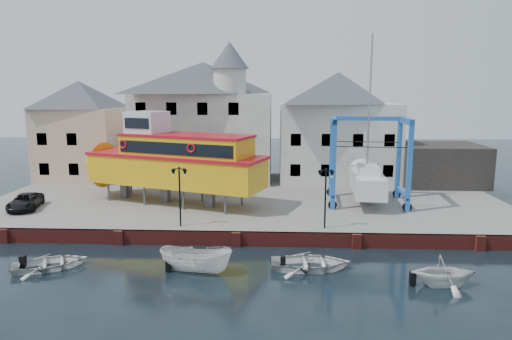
{
  "coord_description": "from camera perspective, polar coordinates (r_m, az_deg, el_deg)",
  "views": [
    {
      "loc": [
        2.69,
        -29.19,
        10.36
      ],
      "look_at": [
        1.0,
        7.0,
        4.0
      ],
      "focal_mm": 32.0,
      "sensor_mm": 36.0,
      "label": 1
    }
  ],
  "objects": [
    {
      "name": "quay_wall",
      "position": [
        31.03,
        -2.47,
        -8.58
      ],
      "size": [
        44.0,
        0.47,
        1.0
      ],
      "color": "maroon",
      "rests_on": "ground"
    },
    {
      "name": "building_white_right",
      "position": [
        48.75,
        10.15,
        5.37
      ],
      "size": [
        12.0,
        8.0,
        11.2
      ],
      "color": "#BABAB2",
      "rests_on": "hardstanding"
    },
    {
      "name": "motorboat_c",
      "position": [
        27.14,
        22.27,
        -13.26
      ],
      "size": [
        3.59,
        3.14,
        1.82
      ],
      "primitive_type": "imported",
      "rotation": [
        0.0,
        0.0,
        1.62
      ],
      "color": "silver",
      "rests_on": "ground"
    },
    {
      "name": "motorboat_d",
      "position": [
        30.05,
        -24.35,
        -11.13
      ],
      "size": [
        5.06,
        4.51,
        0.87
      ],
      "primitive_type": "imported",
      "rotation": [
        0.0,
        0.0,
        2.02
      ],
      "color": "silver",
      "rests_on": "ground"
    },
    {
      "name": "building_pink",
      "position": [
        51.7,
        -21.0,
        4.62
      ],
      "size": [
        8.0,
        7.0,
        10.3
      ],
      "color": "#D0A88B",
      "rests_on": "hardstanding"
    },
    {
      "name": "motorboat_a",
      "position": [
        27.19,
        -7.49,
        -12.53
      ],
      "size": [
        4.6,
        2.38,
        1.69
      ],
      "primitive_type": "imported",
      "rotation": [
        0.0,
        0.0,
        1.4
      ],
      "color": "silver",
      "rests_on": "ground"
    },
    {
      "name": "ground",
      "position": [
        31.09,
        -2.48,
        -9.52
      ],
      "size": [
        140.0,
        140.0,
        0.0
      ],
      "primitive_type": "plane",
      "color": "black",
      "rests_on": "ground"
    },
    {
      "name": "lamp_post_left",
      "position": [
        31.73,
        -9.56,
        -1.43
      ],
      "size": [
        1.12,
        0.32,
        4.2
      ],
      "color": "black",
      "rests_on": "hardstanding"
    },
    {
      "name": "hardstanding",
      "position": [
        41.47,
        -1.12,
        -3.8
      ],
      "size": [
        44.0,
        22.0,
        1.0
      ],
      "primitive_type": "cube",
      "color": "slate",
      "rests_on": "ground"
    },
    {
      "name": "van",
      "position": [
        40.82,
        -26.88,
        -3.53
      ],
      "size": [
        2.97,
        4.68,
        1.2
      ],
      "primitive_type": "imported",
      "rotation": [
        0.0,
        0.0,
        0.24
      ],
      "color": "black",
      "rests_on": "hardstanding"
    },
    {
      "name": "travel_lift",
      "position": [
        39.78,
        13.6,
        -0.54
      ],
      "size": [
        6.85,
        9.31,
        13.83
      ],
      "rotation": [
        0.0,
        0.0,
        -0.08
      ],
      "color": "#216BB5",
      "rests_on": "hardstanding"
    },
    {
      "name": "lamp_post_right",
      "position": [
        31.19,
        8.71,
        -1.6
      ],
      "size": [
        1.12,
        0.32,
        4.2
      ],
      "color": "black",
      "rests_on": "hardstanding"
    },
    {
      "name": "motorboat_b",
      "position": [
        27.61,
        6.79,
        -12.16
      ],
      "size": [
        4.8,
        3.51,
        0.97
      ],
      "primitive_type": "imported",
      "rotation": [
        0.0,
        0.0,
        1.61
      ],
      "color": "silver",
      "rests_on": "ground"
    },
    {
      "name": "tour_boat",
      "position": [
        38.8,
        -11.31,
        1.21
      ],
      "size": [
        17.81,
        9.99,
        7.61
      ],
      "rotation": [
        0.0,
        0.0,
        -0.36
      ],
      "color": "#59595E",
      "rests_on": "hardstanding"
    },
    {
      "name": "shed_dark",
      "position": [
        49.54,
        21.87,
        0.69
      ],
      "size": [
        8.0,
        7.0,
        4.0
      ],
      "primitive_type": "cube",
      "color": "black",
      "rests_on": "hardstanding"
    },
    {
      "name": "building_white_main",
      "position": [
        48.28,
        -6.38,
        6.31
      ],
      "size": [
        14.0,
        8.3,
        14.0
      ],
      "color": "#BABAB2",
      "rests_on": "hardstanding"
    }
  ]
}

